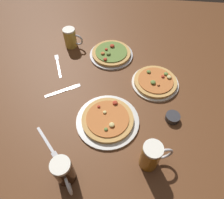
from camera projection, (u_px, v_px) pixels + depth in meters
name	position (u px, v px, depth m)	size (l,w,h in m)	color
ground_plane	(112.00, 103.00, 1.15)	(2.40, 2.40, 0.03)	brown
pizza_plate_near	(108.00, 120.00, 1.05)	(0.33, 0.33, 0.05)	silver
pizza_plate_far	(155.00, 82.00, 1.21)	(0.28, 0.28, 0.05)	silver
pizza_plate_side	(111.00, 54.00, 1.36)	(0.29, 0.29, 0.05)	#B2B2B7
beer_mug_dark	(64.00, 172.00, 0.83)	(0.10, 0.13, 0.16)	black
beer_mug_amber	(151.00, 156.00, 0.86)	(0.14, 0.09, 0.17)	#9E6619
beer_mug_pale	(71.00, 38.00, 1.38)	(0.14, 0.08, 0.13)	gold
ramekin_sauce	(173.00, 117.00, 1.06)	(0.07, 0.07, 0.03)	#333338
fork_left	(48.00, 143.00, 0.98)	(0.16, 0.17, 0.01)	silver
fork_spare	(58.00, 65.00, 1.31)	(0.10, 0.21, 0.01)	silver
knife_spare	(63.00, 90.00, 1.18)	(0.19, 0.13, 0.01)	silver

